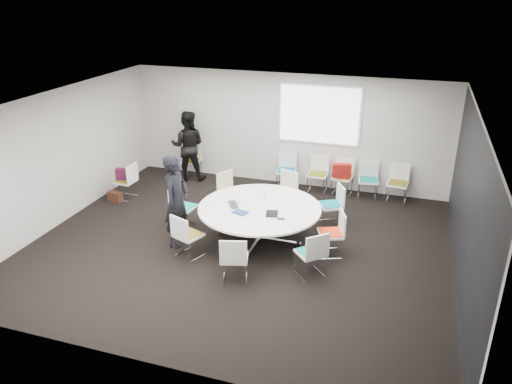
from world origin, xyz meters
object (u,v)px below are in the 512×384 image
(chair_ring_h, at_px, (311,262))
(chair_spare_left, at_px, (127,188))
(chair_ring_e, at_px, (184,215))
(chair_ring_f, at_px, (188,243))
(chair_person_back, at_px, (192,167))
(chair_back_a, at_px, (286,177))
(chair_back_e, at_px, (397,190))
(maroon_bag, at_px, (125,174))
(chair_ring_a, at_px, (331,241))
(brown_bag, at_px, (115,197))
(chair_back_c, at_px, (342,184))
(chair_back_b, at_px, (317,181))
(chair_back_d, at_px, (368,187))
(chair_ring_c, at_px, (285,198))
(cup, at_px, (264,196))
(chair_ring_g, at_px, (234,267))
(chair_ring_d, at_px, (231,199))
(laptop, at_px, (236,204))
(conference_table, at_px, (259,215))
(person_back, at_px, (188,146))
(person_main, at_px, (177,201))

(chair_ring_h, relative_size, chair_spare_left, 1.00)
(chair_ring_e, bearing_deg, chair_ring_f, 35.35)
(chair_spare_left, bearing_deg, chair_person_back, -24.49)
(chair_ring_f, xyz_separation_m, chair_back_a, (0.87, 3.88, 0.00))
(chair_back_e, relative_size, maroon_bag, 2.20)
(chair_ring_a, bearing_deg, chair_ring_h, 145.44)
(brown_bag, bearing_deg, chair_back_c, 22.47)
(chair_person_back, bearing_deg, chair_back_b, 173.47)
(chair_ring_f, relative_size, chair_back_e, 1.00)
(chair_back_d, bearing_deg, chair_ring_c, 27.21)
(chair_back_d, height_order, cup, chair_back_d)
(chair_ring_c, relative_size, brown_bag, 2.44)
(chair_ring_f, bearing_deg, chair_ring_g, -3.26)
(chair_ring_e, height_order, chair_back_b, same)
(chair_ring_d, height_order, chair_person_back, same)
(chair_ring_e, height_order, brown_bag, chair_ring_e)
(chair_spare_left, distance_m, cup, 3.69)
(chair_person_back, bearing_deg, chair_ring_g, 115.83)
(chair_back_e, bearing_deg, chair_back_d, 4.36)
(chair_ring_h, relative_size, chair_back_a, 1.00)
(chair_spare_left, xyz_separation_m, chair_person_back, (0.86, 1.81, 0.00))
(chair_ring_f, distance_m, cup, 1.86)
(maroon_bag, bearing_deg, chair_back_b, 23.38)
(chair_ring_c, xyz_separation_m, chair_ring_e, (-1.79, -1.50, 0.00))
(laptop, bearing_deg, cup, -74.40)
(chair_ring_a, height_order, maroon_bag, chair_ring_a)
(conference_table, xyz_separation_m, chair_back_b, (0.59, 2.85, -0.28))
(chair_ring_f, relative_size, chair_ring_h, 1.00)
(chair_ring_f, relative_size, chair_back_a, 1.00)
(chair_ring_f, bearing_deg, chair_spare_left, 162.99)
(person_back, bearing_deg, brown_bag, 46.20)
(chair_back_b, relative_size, brown_bag, 2.44)
(chair_back_e, bearing_deg, chair_back_b, 4.11)
(chair_ring_a, relative_size, cup, 9.78)
(chair_ring_g, height_order, person_main, person_main)
(chair_ring_e, bearing_deg, person_main, 23.60)
(chair_ring_g, bearing_deg, laptop, 92.95)
(chair_ring_a, distance_m, chair_person_back, 5.16)
(laptop, bearing_deg, chair_ring_f, 116.31)
(chair_spare_left, bearing_deg, person_back, -26.73)
(person_main, relative_size, brown_bag, 5.08)
(conference_table, distance_m, chair_ring_h, 1.60)
(chair_back_a, height_order, laptop, chair_back_a)
(conference_table, xyz_separation_m, chair_ring_a, (1.45, -0.13, -0.28))
(chair_ring_h, relative_size, laptop, 2.41)
(brown_bag, bearing_deg, chair_ring_f, -33.28)
(chair_ring_a, height_order, chair_ring_h, same)
(chair_ring_g, distance_m, chair_back_c, 4.54)
(chair_ring_a, height_order, person_back, person_back)
(conference_table, distance_m, chair_ring_g, 1.56)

